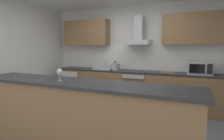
% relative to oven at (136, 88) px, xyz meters
% --- Properties ---
extents(ground, '(5.82, 4.95, 0.02)m').
position_rel_oven_xyz_m(ground, '(-0.15, -1.63, -0.47)').
color(ground, slate).
extents(wall_back, '(5.82, 0.12, 2.60)m').
position_rel_oven_xyz_m(wall_back, '(-0.15, 0.41, 0.84)').
color(wall_back, white).
rests_on(wall_back, ground).
extents(wall_left, '(0.12, 4.95, 2.60)m').
position_rel_oven_xyz_m(wall_left, '(-2.62, -1.63, 0.84)').
color(wall_left, white).
rests_on(wall_left, ground).
extents(backsplash_tile, '(4.10, 0.02, 0.66)m').
position_rel_oven_xyz_m(backsplash_tile, '(-0.15, 0.33, 0.77)').
color(backsplash_tile, white).
extents(counter_back, '(4.25, 0.60, 0.90)m').
position_rel_oven_xyz_m(counter_back, '(-0.15, 0.03, -0.01)').
color(counter_back, olive).
rests_on(counter_back, ground).
extents(counter_island, '(3.35, 0.64, 1.02)m').
position_rel_oven_xyz_m(counter_island, '(-0.18, -2.36, 0.05)').
color(counter_island, olive).
rests_on(counter_island, ground).
extents(upper_cabinets, '(4.19, 0.32, 0.70)m').
position_rel_oven_xyz_m(upper_cabinets, '(-0.15, 0.18, 1.45)').
color(upper_cabinets, olive).
extents(oven, '(0.60, 0.62, 0.80)m').
position_rel_oven_xyz_m(oven, '(0.00, 0.00, 0.00)').
color(oven, slate).
rests_on(oven, ground).
extents(refrigerator, '(0.58, 0.60, 0.85)m').
position_rel_oven_xyz_m(refrigerator, '(-1.86, -0.00, -0.03)').
color(refrigerator, white).
rests_on(refrigerator, ground).
extents(microwave, '(0.50, 0.38, 0.30)m').
position_rel_oven_xyz_m(microwave, '(1.44, -0.03, 0.59)').
color(microwave, '#B7BABC').
rests_on(microwave, counter_back).
extents(sink, '(0.50, 0.40, 0.26)m').
position_rel_oven_xyz_m(sink, '(-0.92, 0.01, 0.47)').
color(sink, silver).
rests_on(sink, counter_back).
extents(kettle, '(0.29, 0.15, 0.24)m').
position_rel_oven_xyz_m(kettle, '(-0.57, -0.03, 0.55)').
color(kettle, '#B7BABC').
rests_on(kettle, counter_back).
extents(range_hood, '(0.62, 0.45, 0.72)m').
position_rel_oven_xyz_m(range_hood, '(0.00, 0.13, 1.33)').
color(range_hood, '#B7BABC').
extents(wine_glass, '(0.08, 0.08, 0.18)m').
position_rel_oven_xyz_m(wine_glass, '(-0.41, -2.42, 0.68)').
color(wine_glass, silver).
rests_on(wine_glass, counter_island).
extents(chopping_board, '(0.34, 0.22, 0.02)m').
position_rel_oven_xyz_m(chopping_board, '(0.73, -0.02, 0.45)').
color(chopping_board, '#9E7247').
rests_on(chopping_board, counter_back).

